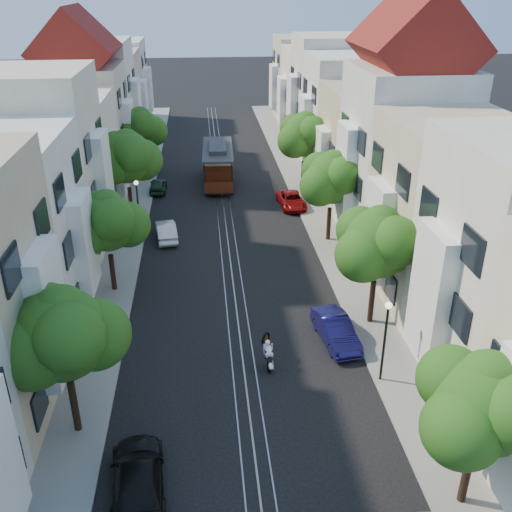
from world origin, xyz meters
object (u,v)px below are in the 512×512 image
object	(u,v)px
cable_car	(218,162)
parked_car_w_near	(138,477)
tree_e_b	(379,245)
sportbike_rider	(268,352)
tree_e_d	(305,136)
parked_car_w_far	(158,185)
tree_e_a	(483,407)
parked_car_e_far	(292,200)
parked_car_w_mid	(166,231)
tree_w_c	(127,158)
lamp_west	(138,200)
lamp_east	(386,330)
tree_e_c	(332,180)
tree_w_d	(140,129)
parked_car_e_mid	(336,330)
tree_w_a	(64,336)
tree_w_b	(108,224)

from	to	relation	value
cable_car	parked_car_w_near	bearing A→B (deg)	-95.14
tree_e_b	sportbike_rider	bearing A→B (deg)	-151.47
tree_e_d	parked_car_w_far	size ratio (longest dim) A/B	1.94
tree_e_a	tree_e_b	world-z (taller)	tree_e_b
cable_car	parked_car_e_far	world-z (taller)	cable_car
tree_e_b	parked_car_w_mid	xyz separation A→B (m)	(-11.66, 12.39, -4.09)
tree_w_c	sportbike_rider	bearing A→B (deg)	-66.68
parked_car_w_mid	lamp_west	bearing A→B (deg)	-25.92
tree_e_a	lamp_east	distance (m)	7.26
tree_e_c	tree_w_d	world-z (taller)	same
tree_e_c	tree_w_c	size ratio (longest dim) A/B	0.92
tree_e_b	lamp_west	bearing A→B (deg)	136.15
cable_car	parked_car_w_near	world-z (taller)	cable_car
lamp_east	parked_car_e_mid	world-z (taller)	lamp_east
tree_w_a	parked_car_w_near	distance (m)	5.94
tree_w_c	tree_w_d	xyz separation A→B (m)	(-0.00, 11.00, -0.47)
lamp_west	parked_car_w_near	distance (m)	23.58
lamp_east	parked_car_w_far	world-z (taller)	lamp_east
tree_w_c	parked_car_e_mid	distance (m)	21.75
parked_car_w_mid	sportbike_rider	bearing A→B (deg)	102.05
parked_car_w_near	parked_car_w_mid	xyz separation A→B (m)	(0.00, 22.77, -0.05)
tree_w_a	parked_car_w_mid	world-z (taller)	tree_w_a
tree_e_a	tree_w_a	distance (m)	15.25
lamp_west	parked_car_w_near	xyz separation A→B (m)	(1.90, -23.40, -2.16)
parked_car_w_mid	tree_e_a	bearing A→B (deg)	108.02
cable_car	parked_car_w_mid	bearing A→B (deg)	-107.11
tree_w_d	cable_car	size ratio (longest dim) A/B	0.76
lamp_east	cable_car	distance (m)	30.48
tree_e_a	parked_car_w_near	world-z (taller)	tree_e_a
tree_w_c	parked_car_w_far	xyz separation A→B (m)	(1.54, 6.75, -4.47)
parked_car_e_mid	tree_w_b	bearing A→B (deg)	143.58
lamp_west	parked_car_e_far	world-z (taller)	lamp_west
tree_w_c	parked_car_w_near	bearing A→B (deg)	-84.07
tree_w_d	tree_w_c	bearing A→B (deg)	-90.00
tree_e_a	tree_w_b	size ratio (longest dim) A/B	1.00
tree_e_d	parked_car_w_near	world-z (taller)	tree_e_d
tree_e_b	tree_e_d	size ratio (longest dim) A/B	0.98
parked_car_e_mid	tree_w_d	bearing A→B (deg)	105.03
tree_e_b	parked_car_e_far	world-z (taller)	tree_e_b
tree_e_c	parked_car_w_mid	world-z (taller)	tree_e_c
tree_e_c	tree_w_d	bearing A→B (deg)	131.99
tree_w_c	tree_w_a	bearing A→B (deg)	-90.00
tree_e_c	parked_car_e_far	bearing A→B (deg)	103.51
tree_w_c	sportbike_rider	distance (m)	21.45
tree_w_a	parked_car_w_near	world-z (taller)	tree_w_a
tree_w_a	parked_car_e_far	world-z (taller)	tree_w_a
tree_e_c	parked_car_e_far	xyz separation A→B (m)	(-1.66, 6.91, -4.01)
sportbike_rider	parked_car_w_far	xyz separation A→B (m)	(-6.78, 26.05, -0.23)
lamp_west	tree_w_d	bearing A→B (deg)	93.44
tree_w_a	tree_w_b	world-z (taller)	tree_w_a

